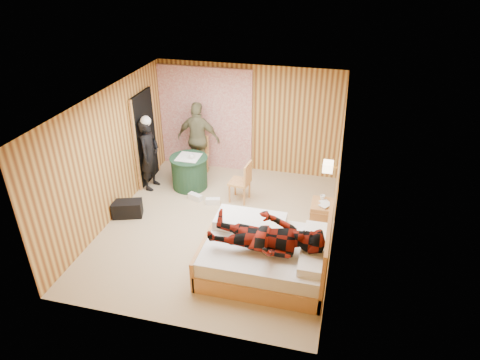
% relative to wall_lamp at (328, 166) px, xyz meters
% --- Properties ---
extents(floor, '(4.20, 5.00, 0.01)m').
position_rel_wall_lamp_xyz_m(floor, '(-1.92, -0.45, -1.30)').
color(floor, tan).
rests_on(floor, ground).
extents(ceiling, '(4.20, 5.00, 0.01)m').
position_rel_wall_lamp_xyz_m(ceiling, '(-1.92, -0.45, 1.20)').
color(ceiling, white).
rests_on(ceiling, wall_back).
extents(wall_back, '(4.20, 0.02, 2.50)m').
position_rel_wall_lamp_xyz_m(wall_back, '(-1.92, 2.05, -0.05)').
color(wall_back, gold).
rests_on(wall_back, floor).
extents(wall_left, '(0.02, 5.00, 2.50)m').
position_rel_wall_lamp_xyz_m(wall_left, '(-4.02, -0.45, -0.05)').
color(wall_left, gold).
rests_on(wall_left, floor).
extents(wall_right, '(0.02, 5.00, 2.50)m').
position_rel_wall_lamp_xyz_m(wall_right, '(0.18, -0.45, -0.05)').
color(wall_right, gold).
rests_on(wall_right, floor).
extents(curtain, '(2.20, 0.08, 2.40)m').
position_rel_wall_lamp_xyz_m(curtain, '(-2.92, 1.98, -0.10)').
color(curtain, white).
rests_on(curtain, floor).
extents(doorway, '(0.06, 0.90, 2.05)m').
position_rel_wall_lamp_xyz_m(doorway, '(-3.98, 0.95, -0.28)').
color(doorway, black).
rests_on(doorway, floor).
extents(wall_lamp, '(0.26, 0.24, 0.16)m').
position_rel_wall_lamp_xyz_m(wall_lamp, '(0.00, 0.00, 0.00)').
color(wall_lamp, gold).
rests_on(wall_lamp, wall_right).
extents(bed, '(2.00, 1.57, 1.08)m').
position_rel_wall_lamp_xyz_m(bed, '(-0.80, -1.46, -0.99)').
color(bed, '#EBBA60').
rests_on(bed, floor).
extents(nightstand, '(0.39, 0.53, 0.51)m').
position_rel_wall_lamp_xyz_m(nightstand, '(-0.04, 0.03, -1.04)').
color(nightstand, '#EBBA60').
rests_on(nightstand, floor).
extents(round_table, '(0.83, 0.83, 0.73)m').
position_rel_wall_lamp_xyz_m(round_table, '(-2.97, 0.87, -0.93)').
color(round_table, '#1B3B22').
rests_on(round_table, floor).
extents(chair_far, '(0.44, 0.44, 0.93)m').
position_rel_wall_lamp_xyz_m(chair_far, '(-2.97, 1.52, -0.76)').
color(chair_far, '#EBBA60').
rests_on(chair_far, floor).
extents(chair_near, '(0.44, 0.44, 0.89)m').
position_rel_wall_lamp_xyz_m(chair_near, '(-1.68, 0.57, -0.78)').
color(chair_near, '#EBBA60').
rests_on(chair_near, floor).
extents(duffel_bag, '(0.64, 0.48, 0.32)m').
position_rel_wall_lamp_xyz_m(duffel_bag, '(-3.77, -0.54, -1.14)').
color(duffel_bag, black).
rests_on(duffel_bag, floor).
extents(sneaker_left, '(0.32, 0.19, 0.13)m').
position_rel_wall_lamp_xyz_m(sneaker_left, '(-2.26, 0.28, -1.23)').
color(sneaker_left, white).
rests_on(sneaker_left, floor).
extents(sneaker_right, '(0.33, 0.22, 0.13)m').
position_rel_wall_lamp_xyz_m(sneaker_right, '(-2.67, 0.36, -1.23)').
color(sneaker_right, white).
rests_on(sneaker_right, floor).
extents(woman_standing, '(0.42, 0.60, 1.59)m').
position_rel_wall_lamp_xyz_m(woman_standing, '(-3.77, 0.65, -0.51)').
color(woman_standing, black).
rests_on(woman_standing, floor).
extents(man_at_table, '(1.03, 0.47, 1.72)m').
position_rel_wall_lamp_xyz_m(man_at_table, '(-2.97, 1.56, -0.44)').
color(man_at_table, '#706D4B').
rests_on(man_at_table, floor).
extents(man_on_bed, '(0.86, 0.67, 1.77)m').
position_rel_wall_lamp_xyz_m(man_on_bed, '(-0.77, -1.69, -0.33)').
color(man_on_bed, maroon).
rests_on(man_on_bed, bed).
extents(book_lower, '(0.26, 0.28, 0.02)m').
position_rel_wall_lamp_xyz_m(book_lower, '(-0.04, -0.02, -0.78)').
color(book_lower, white).
rests_on(book_lower, nightstand).
extents(book_upper, '(0.26, 0.28, 0.02)m').
position_rel_wall_lamp_xyz_m(book_upper, '(-0.04, -0.02, -0.76)').
color(book_upper, white).
rests_on(book_upper, nightstand).
extents(cup_nightstand, '(0.12, 0.12, 0.09)m').
position_rel_wall_lamp_xyz_m(cup_nightstand, '(-0.04, 0.16, -0.74)').
color(cup_nightstand, white).
rests_on(cup_nightstand, nightstand).
extents(cup_table, '(0.16, 0.16, 0.10)m').
position_rel_wall_lamp_xyz_m(cup_table, '(-2.87, 0.82, -0.52)').
color(cup_table, white).
rests_on(cup_table, round_table).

